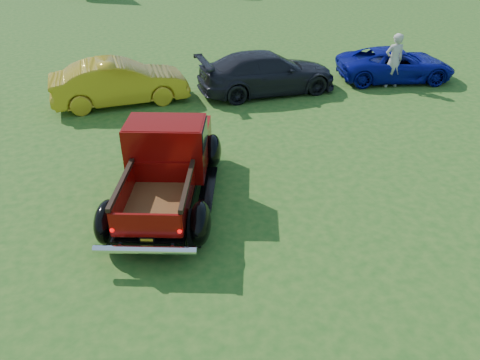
{
  "coord_description": "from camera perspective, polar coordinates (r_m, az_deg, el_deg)",
  "views": [
    {
      "loc": [
        -1.71,
        -8.03,
        5.99
      ],
      "look_at": [
        0.47,
        0.2,
        0.96
      ],
      "focal_mm": 35.0,
      "sensor_mm": 36.0,
      "label": 1
    }
  ],
  "objects": [
    {
      "name": "ground",
      "position": [
        10.16,
        -2.26,
        -5.57
      ],
      "size": [
        120.0,
        120.0,
        0.0
      ],
      "primitive_type": "plane",
      "color": "#225718",
      "rests_on": "ground"
    },
    {
      "name": "pickup_truck",
      "position": [
        10.99,
        -8.77,
        2.41
      ],
      "size": [
        3.42,
        5.25,
        1.83
      ],
      "rotation": [
        0.0,
        0.0,
        -0.29
      ],
      "color": "black",
      "rests_on": "ground"
    },
    {
      "name": "show_car_yellow",
      "position": [
        16.82,
        -14.46,
        11.47
      ],
      "size": [
        4.68,
        1.94,
        1.51
      ],
      "primitive_type": "imported",
      "rotation": [
        0.0,
        0.0,
        1.65
      ],
      "color": "gold",
      "rests_on": "ground"
    },
    {
      "name": "show_car_grey",
      "position": [
        17.41,
        3.35,
        12.94
      ],
      "size": [
        5.17,
        2.34,
        1.47
      ],
      "primitive_type": "imported",
      "rotation": [
        0.0,
        0.0,
        1.63
      ],
      "color": "black",
      "rests_on": "ground"
    },
    {
      "name": "show_car_blue",
      "position": [
        19.71,
        18.43,
        13.24
      ],
      "size": [
        4.76,
        2.8,
        1.24
      ],
      "primitive_type": "imported",
      "rotation": [
        0.0,
        0.0,
        1.4
      ],
      "color": "#0C1187",
      "rests_on": "ground"
    },
    {
      "name": "spectator",
      "position": [
        18.78,
        18.24,
        13.67
      ],
      "size": [
        0.75,
        0.51,
        2.0
      ],
      "primitive_type": "imported",
      "rotation": [
        0.0,
        0.0,
        3.1
      ],
      "color": "#BFB6A5",
      "rests_on": "ground"
    }
  ]
}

